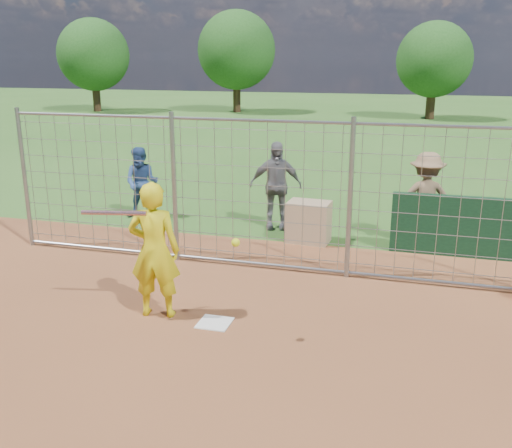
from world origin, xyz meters
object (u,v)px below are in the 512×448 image
(bystander_b, at_px, (276,185))
(equipment_bin, at_px, (309,222))
(bystander_c, at_px, (425,199))
(batter, at_px, (154,250))
(bystander_a, at_px, (142,183))

(bystander_b, bearing_deg, equipment_bin, -53.62)
(bystander_b, relative_size, bystander_c, 1.03)
(batter, bearing_deg, equipment_bin, -121.03)
(batter, height_order, bystander_b, batter)
(bystander_a, relative_size, bystander_b, 0.86)
(bystander_b, bearing_deg, bystander_a, 167.18)
(bystander_c, bearing_deg, bystander_a, -7.64)
(bystander_c, relative_size, equipment_bin, 2.22)
(bystander_c, bearing_deg, bystander_b, -10.10)
(batter, height_order, equipment_bin, batter)
(bystander_b, bearing_deg, bystander_c, -17.70)
(batter, xyz_separation_m, bystander_b, (0.57, 4.53, -0.04))
(batter, bearing_deg, bystander_c, -140.23)
(batter, height_order, bystander_c, batter)
(bystander_b, bearing_deg, batter, -110.26)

